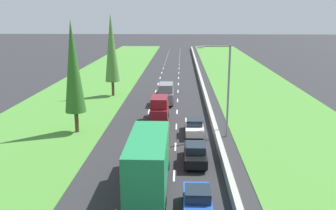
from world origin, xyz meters
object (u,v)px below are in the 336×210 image
at_px(poplar_tree_second, 73,67).
at_px(street_light_mast, 225,84).
at_px(green_box_truck_centre_lane, 149,161).
at_px(maroon_hatchback_centre_lane, 167,87).
at_px(grey_van_centre_lane, 166,94).
at_px(orange_sedan_centre_lane, 154,138).
at_px(blue_hatchback_right_lane_second, 197,200).
at_px(black_sedan_right_lane, 195,153).
at_px(maroon_van_centre_lane, 160,109).
at_px(poplar_tree_third, 111,48).
at_px(white_sedan_right_lane, 194,126).

distance_m(poplar_tree_second, street_light_mast, 14.89).
height_order(green_box_truck_centre_lane, street_light_mast, street_light_mast).
bearing_deg(maroon_hatchback_centre_lane, poplar_tree_second, -113.82).
xyz_separation_m(poplar_tree_second, street_light_mast, (14.80, -0.73, -1.48)).
bearing_deg(grey_van_centre_lane, orange_sedan_centre_lane, -91.48).
relative_size(blue_hatchback_right_lane_second, maroon_hatchback_centre_lane, 1.00).
bearing_deg(orange_sedan_centre_lane, black_sedan_right_lane, -44.60).
height_order(blue_hatchback_right_lane_second, maroon_hatchback_centre_lane, same).
bearing_deg(street_light_mast, maroon_van_centre_lane, 142.29).
distance_m(green_box_truck_centre_lane, orange_sedan_centre_lane, 8.60).
bearing_deg(street_light_mast, poplar_tree_third, 129.05).
height_order(orange_sedan_centre_lane, street_light_mast, street_light_mast).
xyz_separation_m(green_box_truck_centre_lane, maroon_hatchback_centre_lane, (-0.02, 31.45, -1.35)).
height_order(maroon_van_centre_lane, street_light_mast, street_light_mast).
xyz_separation_m(green_box_truck_centre_lane, poplar_tree_third, (-7.92, 29.01, 4.80)).
relative_size(orange_sedan_centre_lane, white_sedan_right_lane, 1.00).
bearing_deg(street_light_mast, maroon_hatchback_centre_lane, 107.55).
distance_m(blue_hatchback_right_lane_second, poplar_tree_third, 34.18).
height_order(blue_hatchback_right_lane_second, street_light_mast, street_light_mast).
height_order(blue_hatchback_right_lane_second, poplar_tree_third, poplar_tree_third).
xyz_separation_m(blue_hatchback_right_lane_second, white_sedan_right_lane, (0.31, 14.80, -0.02)).
xyz_separation_m(blue_hatchback_right_lane_second, maroon_van_centre_lane, (-3.44, 19.33, 0.56)).
distance_m(orange_sedan_centre_lane, black_sedan_right_lane, 5.06).
bearing_deg(green_box_truck_centre_lane, poplar_tree_second, 124.85).
distance_m(maroon_hatchback_centre_lane, poplar_tree_third, 10.30).
relative_size(blue_hatchback_right_lane_second, poplar_tree_second, 0.34).
distance_m(orange_sedan_centre_lane, street_light_mast, 8.49).
bearing_deg(maroon_van_centre_lane, black_sedan_right_lane, -72.84).
bearing_deg(poplar_tree_third, maroon_hatchback_centre_lane, 17.21).
bearing_deg(poplar_tree_third, grey_van_centre_lane, -29.71).
xyz_separation_m(blue_hatchback_right_lane_second, orange_sedan_centre_lane, (-3.44, 11.23, -0.02)).
xyz_separation_m(black_sedan_right_lane, street_light_mast, (3.00, 6.56, 4.42)).
bearing_deg(blue_hatchback_right_lane_second, white_sedan_right_lane, 88.78).
distance_m(blue_hatchback_right_lane_second, street_light_mast, 15.23).
distance_m(blue_hatchback_right_lane_second, poplar_tree_second, 19.85).
bearing_deg(poplar_tree_second, maroon_van_centre_lane, 28.07).
bearing_deg(green_box_truck_centre_lane, grey_van_centre_lane, 89.75).
bearing_deg(orange_sedan_centre_lane, maroon_van_centre_lane, 89.98).
distance_m(maroon_van_centre_lane, maroon_hatchback_centre_lane, 14.88).
bearing_deg(white_sedan_right_lane, poplar_tree_second, 179.24).
xyz_separation_m(green_box_truck_centre_lane, maroon_van_centre_lane, (-0.30, 16.59, -0.78)).
height_order(blue_hatchback_right_lane_second, orange_sedan_centre_lane, blue_hatchback_right_lane_second).
xyz_separation_m(grey_van_centre_lane, maroon_hatchback_centre_lane, (-0.12, 7.02, -0.56)).
bearing_deg(maroon_van_centre_lane, green_box_truck_centre_lane, -88.95).
bearing_deg(black_sedan_right_lane, street_light_mast, 65.43).
relative_size(green_box_truck_centre_lane, poplar_tree_third, 0.79).
height_order(green_box_truck_centre_lane, poplar_tree_third, poplar_tree_third).
bearing_deg(street_light_mast, blue_hatchback_right_lane_second, -102.52).
bearing_deg(street_light_mast, black_sedan_right_lane, -114.57).
height_order(maroon_van_centre_lane, poplar_tree_third, poplar_tree_third).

